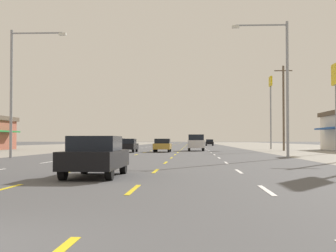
% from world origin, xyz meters
% --- Properties ---
extents(ground_plane, '(572.00, 572.00, 0.00)m').
position_xyz_m(ground_plane, '(0.00, 66.00, 0.00)').
color(ground_plane, '#4C4C4F').
extents(lot_apron_left, '(28.00, 440.00, 0.01)m').
position_xyz_m(lot_apron_left, '(-24.75, 66.00, 0.00)').
color(lot_apron_left, gray).
rests_on(lot_apron_left, ground).
extents(lane_markings, '(10.64, 227.60, 0.01)m').
position_xyz_m(lane_markings, '(0.00, 104.50, 0.01)').
color(lane_markings, white).
rests_on(lane_markings, ground).
extents(sedan_center_turn_nearest, '(1.80, 4.50, 1.46)m').
position_xyz_m(sedan_center_turn_nearest, '(-0.16, 11.34, 0.76)').
color(sedan_center_turn_nearest, black).
rests_on(sedan_center_turn_nearest, ground).
extents(sedan_inner_left_near, '(1.80, 4.50, 1.46)m').
position_xyz_m(sedan_inner_left_near, '(-3.67, 45.46, 0.76)').
color(sedan_inner_left_near, black).
rests_on(sedan_inner_left_near, ground).
extents(sedan_center_turn_mid, '(1.80, 4.50, 1.46)m').
position_xyz_m(sedan_center_turn_mid, '(-0.00, 46.60, 0.76)').
color(sedan_center_turn_mid, '#B28C33').
rests_on(sedan_center_turn_mid, ground).
extents(suv_inner_right_midfar, '(1.98, 4.90, 1.98)m').
position_xyz_m(suv_inner_right_midfar, '(3.72, 52.49, 1.03)').
color(suv_inner_right_midfar, silver).
rests_on(suv_inner_right_midfar, ground).
extents(hatchback_far_left_far, '(1.72, 3.90, 1.54)m').
position_xyz_m(hatchback_far_left_far, '(-7.07, 60.57, 0.78)').
color(hatchback_far_left_far, navy).
rests_on(hatchback_far_left_far, ground).
extents(hatchback_inner_right_farther, '(1.72, 3.90, 1.54)m').
position_xyz_m(hatchback_inner_right_farther, '(3.63, 102.20, 0.78)').
color(hatchback_inner_right_farther, white).
rests_on(hatchback_inner_right_farther, ground).
extents(sedan_far_right_farthest, '(1.80, 4.50, 1.46)m').
position_xyz_m(sedan_far_right_farthest, '(7.18, 104.97, 0.76)').
color(sedan_far_right_farthest, black).
rests_on(sedan_far_right_farthest, ground).
extents(hatchback_inner_left_distant_a, '(1.72, 3.90, 1.54)m').
position_xyz_m(hatchback_inner_left_distant_a, '(-3.70, 116.54, 0.78)').
color(hatchback_inner_left_distant_a, red).
rests_on(hatchback_inner_left_distant_a, ground).
extents(pole_sign_right_row_1, '(0.24, 2.54, 8.99)m').
position_xyz_m(pole_sign_right_row_1, '(17.62, 42.59, 7.01)').
color(pole_sign_right_row_1, gray).
rests_on(pole_sign_right_row_1, ground).
extents(pole_sign_right_row_2, '(0.24, 1.83, 10.43)m').
position_xyz_m(pole_sign_right_row_2, '(14.49, 63.24, 7.56)').
color(pole_sign_right_row_2, gray).
rests_on(pole_sign_right_row_2, ground).
extents(streetlight_left_row_0, '(4.20, 0.26, 9.52)m').
position_xyz_m(streetlight_left_row_0, '(-9.72, 29.01, 5.54)').
color(streetlight_left_row_0, gray).
rests_on(streetlight_left_row_0, ground).
extents(streetlight_right_row_0, '(4.06, 0.26, 9.91)m').
position_xyz_m(streetlight_right_row_0, '(9.75, 29.01, 5.72)').
color(streetlight_right_row_0, gray).
rests_on(streetlight_right_row_0, ground).
extents(utility_pole_right_row_1, '(2.20, 0.26, 10.46)m').
position_xyz_m(utility_pole_right_row_1, '(14.47, 53.45, 5.43)').
color(utility_pole_right_row_1, brown).
rests_on(utility_pole_right_row_1, ground).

